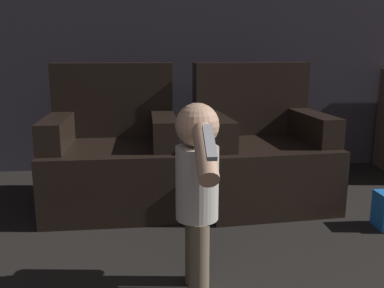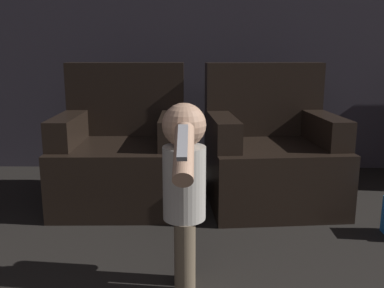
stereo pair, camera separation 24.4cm
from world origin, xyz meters
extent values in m
cube|color=#3D3842|center=(0.00, 4.50, 1.30)|extent=(8.40, 0.05, 2.60)
cube|color=black|center=(-0.35, 3.51, 0.22)|extent=(0.90, 0.83, 0.45)
cube|color=black|center=(-0.36, 3.83, 0.72)|extent=(0.89, 0.18, 0.55)
cube|color=black|center=(-0.71, 3.50, 0.55)|extent=(0.17, 0.65, 0.20)
cube|color=black|center=(0.01, 3.52, 0.55)|extent=(0.17, 0.65, 0.20)
cube|color=black|center=(0.73, 3.51, 0.22)|extent=(0.96, 0.89, 0.45)
cube|color=black|center=(0.69, 3.83, 0.72)|extent=(0.90, 0.24, 0.55)
cube|color=black|center=(0.37, 3.47, 0.55)|extent=(0.22, 0.66, 0.20)
cube|color=black|center=(1.09, 3.54, 0.55)|extent=(0.22, 0.66, 0.20)
cylinder|color=brown|center=(0.14, 2.34, 0.18)|extent=(0.10, 0.10, 0.35)
cylinder|color=brown|center=(0.13, 2.44, 0.18)|extent=(0.10, 0.10, 0.35)
cylinder|color=#B7B2A8|center=(0.14, 2.39, 0.52)|extent=(0.19, 0.19, 0.33)
sphere|color=tan|center=(0.14, 2.39, 0.78)|extent=(0.19, 0.19, 0.19)
cylinder|color=tan|center=(0.13, 2.51, 0.50)|extent=(0.08, 0.08, 0.28)
cylinder|color=tan|center=(0.14, 2.15, 0.71)|extent=(0.08, 0.28, 0.21)
cube|color=#99999E|center=(0.14, 2.03, 0.78)|extent=(0.04, 0.16, 0.10)
camera|label=1|loc=(-0.05, 0.58, 1.10)|focal=40.00mm
camera|label=2|loc=(0.20, 0.57, 1.10)|focal=40.00mm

